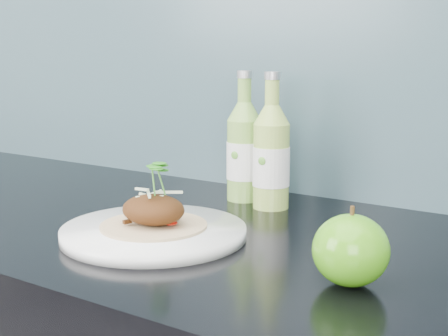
% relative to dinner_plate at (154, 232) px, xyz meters
% --- Properties ---
extents(dinner_plate, '(0.32, 0.32, 0.02)m').
position_rel_dinner_plate_xyz_m(dinner_plate, '(0.00, 0.00, 0.00)').
color(dinner_plate, white).
rests_on(dinner_plate, kitchen_counter).
extents(pork_taco, '(0.15, 0.15, 0.10)m').
position_rel_dinner_plate_xyz_m(pork_taco, '(0.00, 0.00, 0.04)').
color(pork_taco, tan).
rests_on(pork_taco, dinner_plate).
extents(green_apple, '(0.10, 0.10, 0.09)m').
position_rel_dinner_plate_xyz_m(green_apple, '(0.30, -0.02, 0.03)').
color(green_apple, '#2F850E').
rests_on(green_apple, kitchen_counter).
extents(cider_bottle_left, '(0.07, 0.07, 0.23)m').
position_rel_dinner_plate_xyz_m(cider_bottle_left, '(-0.02, 0.27, 0.08)').
color(cider_bottle_left, '#82B74C').
rests_on(cider_bottle_left, kitchen_counter).
extents(cider_bottle_right, '(0.07, 0.07, 0.23)m').
position_rel_dinner_plate_xyz_m(cider_bottle_right, '(0.05, 0.24, 0.08)').
color(cider_bottle_right, '#A3C853').
rests_on(cider_bottle_right, kitchen_counter).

